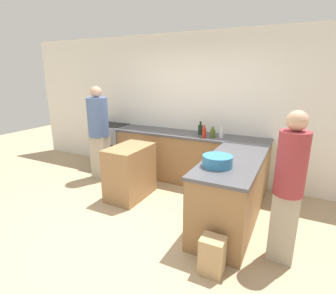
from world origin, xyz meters
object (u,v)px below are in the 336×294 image
(mixing_bowl, at_px, (217,161))
(paper_bag, at_px, (212,255))
(island_table, at_px, (130,172))
(olive_oil_bottle, at_px, (213,133))
(range_oven, at_px, (111,146))
(person_by_range, at_px, (99,131))
(hot_sauce_bottle, at_px, (204,133))
(person_at_peninsula, at_px, (289,184))
(vinegar_bottle_clear, at_px, (221,133))
(wine_bottle_dark, at_px, (200,129))

(mixing_bowl, relative_size, paper_bag, 0.89)
(island_table, xyz_separation_m, olive_oil_bottle, (1.08, 0.93, 0.57))
(range_oven, height_order, person_by_range, person_by_range)
(person_by_range, bearing_deg, paper_bag, -28.51)
(olive_oil_bottle, height_order, person_by_range, person_by_range)
(hot_sauce_bottle, relative_size, paper_bag, 0.56)
(person_at_peninsula, bearing_deg, person_by_range, 164.03)
(vinegar_bottle_clear, relative_size, person_by_range, 0.11)
(mixing_bowl, relative_size, olive_oil_bottle, 1.89)
(vinegar_bottle_clear, bearing_deg, hot_sauce_bottle, -156.10)
(range_oven, distance_m, olive_oil_bottle, 2.34)
(vinegar_bottle_clear, bearing_deg, island_table, -141.23)
(olive_oil_bottle, bearing_deg, paper_bag, -71.59)
(wine_bottle_dark, distance_m, person_by_range, 1.89)
(range_oven, relative_size, hot_sauce_bottle, 4.22)
(paper_bag, bearing_deg, hot_sauce_bottle, 112.44)
(olive_oil_bottle, xyz_separation_m, person_by_range, (-2.04, -0.53, -0.05))
(person_by_range, bearing_deg, wine_bottle_dark, 20.66)
(range_oven, bearing_deg, olive_oil_bottle, -2.38)
(island_table, bearing_deg, person_by_range, 157.53)
(mixing_bowl, height_order, person_at_peninsula, person_at_peninsula)
(vinegar_bottle_clear, bearing_deg, wine_bottle_dark, 167.83)
(olive_oil_bottle, relative_size, vinegar_bottle_clear, 0.94)
(mixing_bowl, bearing_deg, vinegar_bottle_clear, 104.06)
(island_table, xyz_separation_m, hot_sauce_bottle, (0.95, 0.86, 0.58))
(mixing_bowl, bearing_deg, range_oven, 152.26)
(olive_oil_bottle, relative_size, hot_sauce_bottle, 0.85)
(olive_oil_bottle, xyz_separation_m, wine_bottle_dark, (-0.27, 0.13, 0.02))
(mixing_bowl, bearing_deg, person_by_range, 161.90)
(range_oven, bearing_deg, wine_bottle_dark, 1.03)
(island_table, bearing_deg, vinegar_bottle_clear, 38.77)
(wine_bottle_dark, bearing_deg, person_by_range, -159.34)
(island_table, distance_m, paper_bag, 2.06)
(wine_bottle_dark, relative_size, vinegar_bottle_clear, 1.18)
(olive_oil_bottle, bearing_deg, island_table, -139.11)
(island_table, relative_size, paper_bag, 2.15)
(person_by_range, bearing_deg, island_table, -22.47)
(person_by_range, bearing_deg, vinegar_bottle_clear, 14.88)
(person_at_peninsula, bearing_deg, olive_oil_bottle, 130.65)
(hot_sauce_bottle, bearing_deg, range_oven, 175.48)
(range_oven, height_order, vinegar_bottle_clear, vinegar_bottle_clear)
(hot_sauce_bottle, bearing_deg, mixing_bowl, -64.32)
(mixing_bowl, bearing_deg, paper_bag, -74.49)
(island_table, xyz_separation_m, wine_bottle_dark, (0.80, 1.06, 0.59))
(vinegar_bottle_clear, relative_size, person_at_peninsula, 0.12)
(hot_sauce_bottle, bearing_deg, olive_oil_bottle, 30.23)
(vinegar_bottle_clear, height_order, paper_bag, vinegar_bottle_clear)
(island_table, bearing_deg, mixing_bowl, -15.31)
(vinegar_bottle_clear, distance_m, person_at_peninsula, 1.90)
(range_oven, height_order, paper_bag, range_oven)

